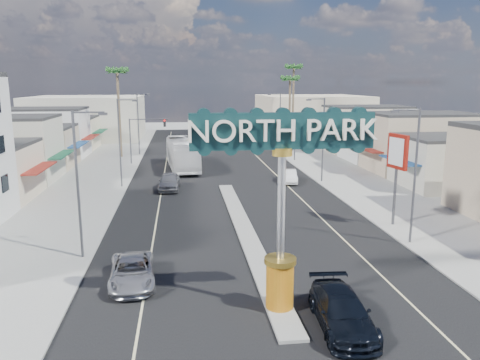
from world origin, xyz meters
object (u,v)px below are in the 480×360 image
object	(u,v)px
palm_right_mid	(290,82)
streetlight_l_far	(139,121)
palm_left_far	(117,76)
car_parked_left	(169,181)
suv_right	(342,311)
suv_left	(132,272)
city_bus	(182,154)
streetlight_r_near	(413,169)
streetlight_r_far	(279,119)
streetlight_l_mid	(121,138)
streetlight_r_mid	(322,135)
streetlight_l_near	(80,178)
car_parked_right	(289,176)
traffic_signal_right	(282,130)
traffic_signal_left	(144,132)
bank_pylon_sign	(397,157)
palm_right_far	(294,72)
gateway_sign	(282,188)

from	to	relation	value
palm_right_mid	streetlight_l_far	bearing A→B (deg)	-170.31
palm_left_far	streetlight_l_far	bearing A→B (deg)	37.92
streetlight_l_far	car_parked_left	bearing A→B (deg)	-78.71
palm_left_far	suv_right	xyz separation A→B (m)	(15.37, -49.97, -10.72)
suv_left	city_bus	size ratio (longest dim) A/B	0.38
streetlight_l_far	streetlight_r_near	size ratio (longest dim) A/B	1.00
streetlight_r_far	streetlight_l_mid	bearing A→B (deg)	-133.48
streetlight_r_mid	suv_right	size ratio (longest dim) A/B	1.67
streetlight_l_near	car_parked_right	size ratio (longest dim) A/B	2.15
traffic_signal_right	car_parked_right	xyz separation A→B (m)	(-2.14, -13.82, -3.58)
streetlight_l_near	traffic_signal_left	bearing A→B (deg)	87.90
suv_right	car_parked_right	world-z (taller)	suv_right
bank_pylon_sign	palm_right_far	bearing A→B (deg)	75.04
traffic_signal_left	suv_left	xyz separation A→B (m)	(1.98, -38.14, -3.57)
palm_right_far	car_parked_right	world-z (taller)	palm_right_far
palm_left_far	car_parked_right	distance (m)	30.19
gateway_sign	suv_right	world-z (taller)	gateway_sign
car_parked_right	streetlight_l_near	bearing A→B (deg)	-123.34
streetlight_r_near	palm_right_far	xyz separation A→B (m)	(4.57, 52.00, 7.32)
bank_pylon_sign	streetlight_r_near	bearing A→B (deg)	-112.01
traffic_signal_right	car_parked_right	bearing A→B (deg)	-98.81
palm_right_mid	streetlight_r_far	bearing A→B (deg)	-122.69
palm_right_far	suv_left	world-z (taller)	palm_right_far
streetlight_l_mid	city_bus	distance (m)	12.34
streetlight_r_near	streetlight_r_far	xyz separation A→B (m)	(0.00, 42.00, 0.00)
streetlight_l_mid	streetlight_r_near	bearing A→B (deg)	-43.79
streetlight_r_near	bank_pylon_sign	size ratio (longest dim) A/B	1.32
suv_right	car_parked_left	size ratio (longest dim) A/B	1.08
streetlight_r_near	gateway_sign	bearing A→B (deg)	-142.45
streetlight_l_far	traffic_signal_left	bearing A→B (deg)	-81.14
streetlight_l_mid	palm_right_far	size ratio (longest dim) A/B	0.64
gateway_sign	traffic_signal_left	size ratio (longest dim) A/B	1.53
suv_left	bank_pylon_sign	size ratio (longest dim) A/B	0.74
traffic_signal_right	streetlight_r_mid	distance (m)	14.07
gateway_sign	streetlight_l_mid	world-z (taller)	gateway_sign
traffic_signal_left	streetlight_r_mid	xyz separation A→B (m)	(19.62, -13.99, 0.79)
traffic_signal_left	traffic_signal_right	xyz separation A→B (m)	(18.37, 0.00, 0.00)
streetlight_l_far	streetlight_r_mid	bearing A→B (deg)	-46.52
gateway_sign	streetlight_l_far	xyz separation A→B (m)	(-10.43, 50.02, -0.86)
streetlight_r_mid	suv_right	bearing A→B (deg)	-105.05
palm_right_far	car_parked_right	xyz separation A→B (m)	(-7.96, -31.83, -11.69)
traffic_signal_left	traffic_signal_right	world-z (taller)	same
streetlight_r_mid	streetlight_l_far	bearing A→B (deg)	133.48
gateway_sign	streetlight_r_near	bearing A→B (deg)	37.55
suv_right	streetlight_l_near	bearing A→B (deg)	145.43
gateway_sign	suv_right	size ratio (longest dim) A/B	1.70
gateway_sign	traffic_signal_left	distance (m)	43.04
streetlight_l_far	suv_right	distance (m)	53.70
palm_left_far	palm_right_far	distance (m)	30.48
traffic_signal_right	streetlight_r_near	xyz separation A→B (m)	(1.25, -33.99, 0.79)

